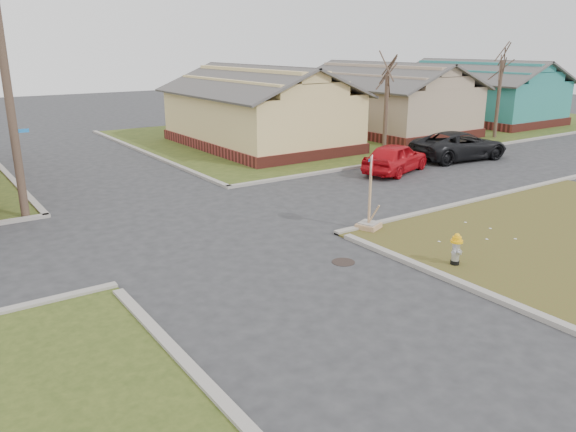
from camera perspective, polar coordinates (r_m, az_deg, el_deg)
ground at (r=14.77m, az=-2.21°, el=-5.92°), size 120.00×120.00×0.00m
verge_far_right at (r=41.94m, az=10.19°, el=8.94°), size 37.00×19.00×0.05m
curbs at (r=18.92m, az=-10.37°, el=-0.95°), size 80.00×40.00×0.12m
manhole at (r=15.60m, az=5.64°, el=-4.67°), size 0.64×0.64×0.01m
side_house_yellow at (r=33.08m, az=-3.00°, el=10.84°), size 7.60×11.60×4.70m
side_house_tan at (r=39.23m, az=9.79°, el=11.60°), size 7.60×11.60×4.70m
side_house_teal at (r=46.74m, az=18.83°, el=11.79°), size 7.60×11.60×4.70m
utility_pole at (r=20.66m, az=-26.71°, el=12.25°), size 1.80×0.28×9.00m
tree_mid_right at (r=30.59m, az=9.89°, el=10.03°), size 0.22×0.22×4.20m
tree_far_right at (r=38.36m, az=20.58°, el=11.02°), size 0.22×0.22×4.76m
fire_hydrant at (r=15.76m, az=16.71°, el=-3.07°), size 0.33×0.33×0.88m
stop_sign at (r=18.21m, az=8.26°, el=0.32°), size 0.69×0.67×2.42m
red_sedan at (r=26.67m, az=10.87°, el=5.83°), size 4.47×2.90×1.41m
dark_pickup at (r=30.68m, az=17.03°, el=6.88°), size 5.51×3.06×1.46m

